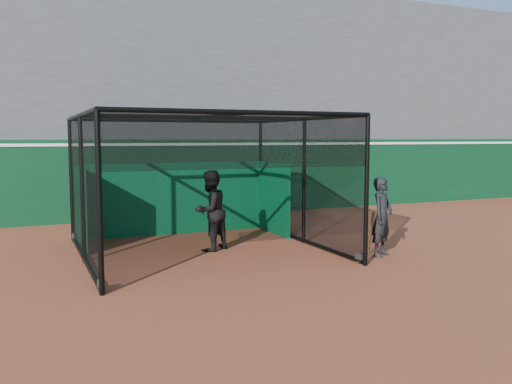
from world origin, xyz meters
name	(u,v)px	position (x,y,z in m)	size (l,w,h in m)	color
ground	(285,280)	(0.00, 0.00, 0.00)	(120.00, 120.00, 0.00)	brown
outfield_wall	(167,177)	(0.00, 8.50, 1.29)	(50.00, 0.50, 2.50)	#093319
grandstand	(141,87)	(0.00, 12.27, 4.48)	(50.00, 7.85, 8.95)	#4C4C4F
batting_cage	(202,185)	(-0.61, 2.93, 1.50)	(5.23, 5.26, 3.01)	black
batter	(210,211)	(-0.41, 2.97, 0.92)	(0.89, 0.69, 1.83)	black
on_deck_player	(382,217)	(2.81, 0.94, 0.85)	(0.75, 0.67, 1.71)	black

